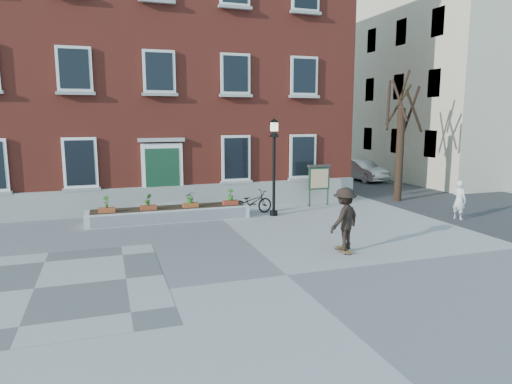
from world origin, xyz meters
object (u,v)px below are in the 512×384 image
object	(u,v)px
lamp_post	(274,153)
bicycle	(252,202)
bystander	(459,200)
notice_board	(319,178)
parked_car	(362,170)
skateboarder	(344,219)

from	to	relation	value
lamp_post	bicycle	bearing A→B (deg)	145.34
bystander	notice_board	bearing A→B (deg)	30.14
bicycle	bystander	distance (m)	8.20
bystander	notice_board	distance (m)	5.85
bicycle	bystander	bearing A→B (deg)	-126.75
bicycle	bystander	size ratio (longest dim) A/B	1.20
parked_car	notice_board	world-z (taller)	notice_board
bystander	skateboarder	bearing A→B (deg)	97.78
parked_car	skateboarder	xyz separation A→B (m)	(-8.74, -13.39, 0.36)
bicycle	parked_car	bearing A→B (deg)	-64.07
bystander	skateboarder	xyz separation A→B (m)	(-6.45, -2.46, 0.23)
lamp_post	notice_board	world-z (taller)	lamp_post
bystander	lamp_post	size ratio (longest dim) A/B	0.40
bystander	lamp_post	bearing A→B (deg)	52.88
parked_car	skateboarder	size ratio (longest dim) A/B	2.01
bicycle	notice_board	world-z (taller)	notice_board
bystander	skateboarder	size ratio (longest dim) A/B	0.80
bicycle	lamp_post	size ratio (longest dim) A/B	0.48
bicycle	notice_board	bearing A→B (deg)	-89.17
parked_car	skateboarder	bearing A→B (deg)	-130.12
lamp_post	parked_car	bearing A→B (deg)	41.71
lamp_post	notice_board	size ratio (longest dim) A/B	2.10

